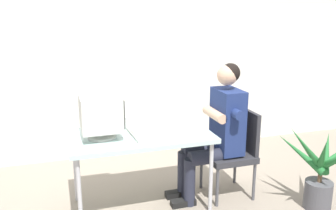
{
  "coord_description": "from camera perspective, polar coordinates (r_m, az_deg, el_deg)",
  "views": [
    {
      "loc": [
        -0.69,
        -3.04,
        1.8
      ],
      "look_at": [
        0.26,
        0.0,
        0.97
      ],
      "focal_mm": 38.56,
      "sensor_mm": 36.0,
      "label": 1
    }
  ],
  "objects": [
    {
      "name": "ground_plane",
      "position": [
        3.6,
        -4.17,
        -15.53
      ],
      "size": [
        12.0,
        12.0,
        0.0
      ],
      "primitive_type": "plane",
      "color": "gray"
    },
    {
      "name": "wall_back",
      "position": [
        4.56,
        -4.95,
        10.71
      ],
      "size": [
        8.0,
        0.1,
        3.0
      ],
      "primitive_type": "cube",
      "color": "silver",
      "rests_on": "ground_plane"
    },
    {
      "name": "desk",
      "position": [
        3.31,
        -4.39,
        -5.41
      ],
      "size": [
        1.28,
        0.7,
        0.72
      ],
      "color": "#B7B7BC",
      "rests_on": "ground_plane"
    },
    {
      "name": "crt_monitor",
      "position": [
        3.17,
        -10.53,
        -1.33
      ],
      "size": [
        0.36,
        0.35,
        0.38
      ],
      "color": "silver",
      "rests_on": "desk"
    },
    {
      "name": "keyboard",
      "position": [
        3.26,
        -4.44,
        -4.5
      ],
      "size": [
        0.19,
        0.43,
        0.03
      ],
      "color": "silver",
      "rests_on": "desk"
    },
    {
      "name": "office_chair",
      "position": [
        3.67,
        10.41,
        -6.77
      ],
      "size": [
        0.45,
        0.45,
        0.87
      ],
      "color": "#4C4C51",
      "rests_on": "ground_plane"
    },
    {
      "name": "person_seated",
      "position": [
        3.51,
        7.85,
        -3.65
      ],
      "size": [
        0.71,
        0.57,
        1.34
      ],
      "color": "navy",
      "rests_on": "ground_plane"
    },
    {
      "name": "potted_plant",
      "position": [
        3.66,
        23.01,
        -9.45
      ],
      "size": [
        0.81,
        0.82,
        0.81
      ],
      "color": "#4C4C51",
      "rests_on": "ground_plane"
    },
    {
      "name": "desk_mug",
      "position": [
        3.49,
        -6.08,
        -2.58
      ],
      "size": [
        0.09,
        0.1,
        0.1
      ],
      "color": "white",
      "rests_on": "desk"
    }
  ]
}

